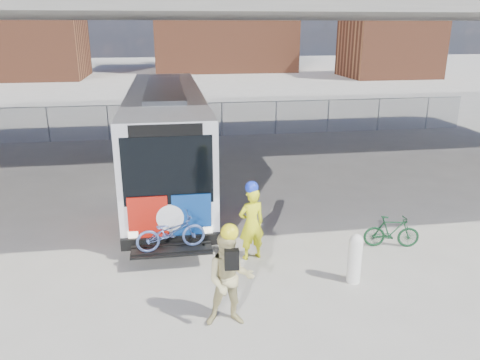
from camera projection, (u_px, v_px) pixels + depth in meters
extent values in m
plane|color=#9E9991|center=(237.00, 224.00, 14.22)|extent=(160.00, 160.00, 0.00)
cube|color=silver|center=(166.00, 134.00, 17.29)|extent=(2.55, 12.00, 3.20)
cube|color=black|center=(165.00, 114.00, 17.56)|extent=(2.61, 11.00, 1.28)
cube|color=black|center=(168.00, 170.00, 11.59)|extent=(2.24, 0.12, 1.76)
cube|color=black|center=(166.00, 130.00, 11.27)|extent=(1.78, 0.12, 0.30)
cube|color=black|center=(171.00, 241.00, 12.09)|extent=(2.55, 0.20, 0.30)
cube|color=#A1160C|center=(148.00, 219.00, 11.83)|extent=(1.00, 0.08, 1.20)
cube|color=navy|center=(192.00, 216.00, 11.99)|extent=(1.00, 0.08, 1.20)
cylinder|color=silver|center=(170.00, 218.00, 11.89)|extent=(0.70, 0.06, 0.70)
cube|color=gray|center=(164.00, 88.00, 16.76)|extent=(1.28, 7.20, 0.14)
cube|color=black|center=(172.00, 250.00, 11.62)|extent=(2.00, 0.70, 0.06)
cylinder|color=black|center=(130.00, 217.00, 13.45)|extent=(0.30, 1.00, 1.00)
cylinder|color=black|center=(210.00, 213.00, 13.79)|extent=(0.30, 1.00, 1.00)
cylinder|color=black|center=(142.00, 146.00, 21.51)|extent=(0.30, 1.00, 1.00)
cylinder|color=black|center=(192.00, 144.00, 21.85)|extent=(0.30, 1.00, 1.00)
cube|color=#A1160C|center=(124.00, 185.00, 13.73)|extent=(0.06, 2.60, 1.70)
cube|color=navy|center=(128.00, 169.00, 15.23)|extent=(0.06, 1.40, 1.70)
cube|color=#A1160C|center=(212.00, 180.00, 14.12)|extent=(0.06, 2.60, 1.70)
cube|color=navy|center=(207.00, 166.00, 15.62)|extent=(0.06, 1.40, 1.70)
imported|color=#465C9A|center=(171.00, 232.00, 11.47)|extent=(1.79, 0.88, 0.90)
cylinder|color=gray|center=(48.00, 125.00, 24.00)|extent=(0.06, 0.06, 1.80)
cylinder|color=gray|center=(128.00, 122.00, 24.59)|extent=(0.06, 0.06, 1.80)
cylinder|color=gray|center=(204.00, 120.00, 25.19)|extent=(0.06, 0.06, 1.80)
cylinder|color=gray|center=(276.00, 118.00, 25.78)|extent=(0.06, 0.06, 1.80)
cylinder|color=gray|center=(345.00, 116.00, 26.38)|extent=(0.06, 0.06, 1.80)
cylinder|color=gray|center=(411.00, 114.00, 26.97)|extent=(0.06, 0.06, 1.80)
plane|color=gray|center=(204.00, 120.00, 25.19)|extent=(30.00, 0.00, 30.00)
cube|color=gray|center=(203.00, 103.00, 24.90)|extent=(30.00, 0.05, 0.04)
cube|color=brown|center=(17.00, 33.00, 52.17)|extent=(14.00, 10.00, 10.00)
cube|color=brown|center=(223.00, 24.00, 61.98)|extent=(18.00, 12.00, 12.00)
cube|color=brown|center=(390.00, 41.00, 54.04)|extent=(10.00, 8.00, 8.00)
cylinder|color=silver|center=(355.00, 261.00, 10.88)|extent=(0.32, 0.32, 1.06)
sphere|color=silver|center=(356.00, 241.00, 10.72)|extent=(0.32, 0.32, 0.32)
imported|color=yellow|center=(251.00, 224.00, 11.88)|extent=(0.79, 0.63, 1.92)
sphere|color=blue|center=(252.00, 188.00, 11.57)|extent=(0.33, 0.33, 0.33)
imported|color=#C8BB80|center=(230.00, 280.00, 9.19)|extent=(1.03, 0.83, 2.00)
sphere|color=yellow|center=(230.00, 232.00, 8.87)|extent=(0.35, 0.35, 0.35)
cube|color=black|center=(232.00, 259.00, 8.84)|extent=(0.29, 0.18, 0.40)
imported|color=#133D21|center=(392.00, 232.00, 12.65)|extent=(1.54, 0.72, 0.89)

